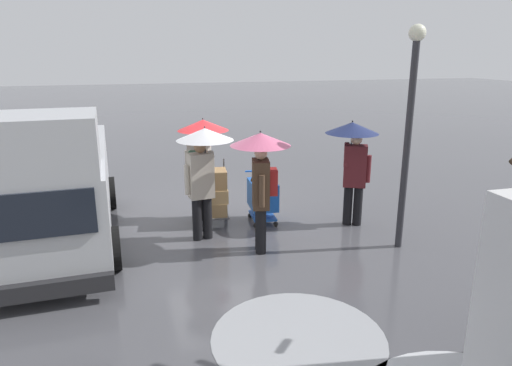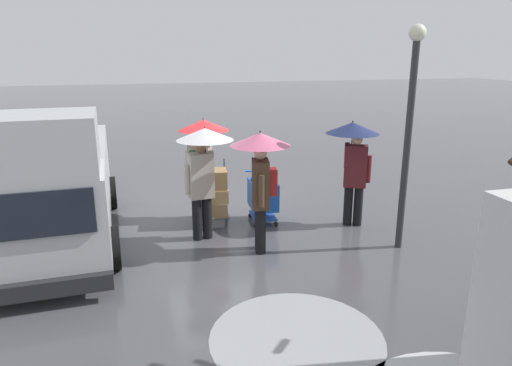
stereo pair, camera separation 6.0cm
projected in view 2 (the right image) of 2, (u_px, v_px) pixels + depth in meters
name	position (u px, v px, depth m)	size (l,w,h in m)	color
ground_plane	(224.00, 212.00, 10.25)	(90.00, 90.00, 0.00)	#4C4C51
slush_patch_under_van	(40.00, 194.00, 11.52)	(1.34, 1.34, 0.01)	#ADAFB5
slush_patch_mid_street	(296.00, 337.00, 5.72)	(2.18, 2.18, 0.01)	#999BA0
cargo_van_parked_right	(50.00, 183.00, 8.19)	(2.31, 5.39, 2.60)	#B7BABF
shopping_cart_vendor	(263.00, 196.00, 9.47)	(0.62, 0.86, 1.04)	#1951B2
hand_dolly_boxes	(216.00, 194.00, 9.33)	(0.56, 0.74, 1.32)	#515156
pedestrian_pink_side	(203.00, 157.00, 8.37)	(1.04, 1.04, 2.15)	black
pedestrian_black_side	(261.00, 165.00, 7.87)	(1.04, 1.04, 2.15)	black
pedestrian_white_side	(202.00, 146.00, 9.44)	(1.04, 1.04, 2.15)	black
pedestrian_far_side	(354.00, 150.00, 9.08)	(1.04, 1.04, 2.15)	black
street_lamp	(410.00, 117.00, 7.76)	(0.28, 0.28, 3.86)	#2D2D33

